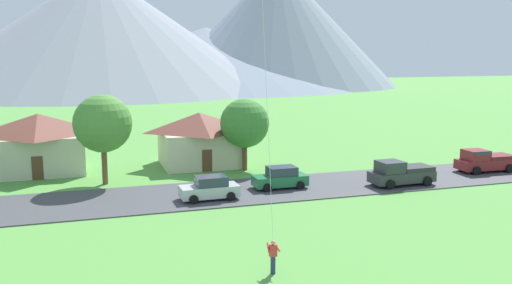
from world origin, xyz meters
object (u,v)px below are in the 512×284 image
at_px(pickup_truck_maroon_east_side, 484,161).
at_px(tree_left_of_center, 103,124).
at_px(pickup_truck_charcoal_west_side, 400,173).
at_px(parked_car_silver_mid_east, 210,188).
at_px(house_leftmost, 199,138).
at_px(house_left_center, 39,142).
at_px(parked_car_green_mid_west, 280,178).
at_px(tree_center, 245,123).

bearing_deg(pickup_truck_maroon_east_side, tree_left_of_center, 170.10).
relative_size(pickup_truck_charcoal_west_side, pickup_truck_maroon_east_side, 1.00).
bearing_deg(pickup_truck_charcoal_west_side, parked_car_silver_mid_east, 178.54).
bearing_deg(parked_car_silver_mid_east, house_leftmost, 81.40).
bearing_deg(house_left_center, tree_left_of_center, -51.39).
xyz_separation_m(house_leftmost, house_left_center, (-14.20, 1.36, 0.12)).
relative_size(house_left_center, tree_left_of_center, 1.15).
bearing_deg(pickup_truck_charcoal_west_side, house_leftmost, 136.13).
relative_size(house_leftmost, parked_car_green_mid_west, 1.80).
bearing_deg(tree_center, house_leftmost, 133.60).
bearing_deg(tree_center, parked_car_green_mid_west, -84.64).
bearing_deg(parked_car_green_mid_west, house_leftmost, 110.42).
distance_m(house_left_center, pickup_truck_maroon_east_side, 39.64).
xyz_separation_m(tree_center, parked_car_silver_mid_east, (-5.32, -9.06, -3.41)).
height_order(parked_car_green_mid_west, pickup_truck_maroon_east_side, pickup_truck_maroon_east_side).
bearing_deg(parked_car_green_mid_west, parked_car_silver_mid_east, -164.95).
height_order(tree_left_of_center, tree_center, tree_left_of_center).
bearing_deg(tree_left_of_center, house_left_center, 128.61).
relative_size(house_leftmost, pickup_truck_charcoal_west_side, 1.44).
height_order(house_leftmost, parked_car_silver_mid_east, house_leftmost).
height_order(parked_car_silver_mid_east, pickup_truck_maroon_east_side, pickup_truck_maroon_east_side).
height_order(house_leftmost, pickup_truck_maroon_east_side, house_leftmost).
bearing_deg(tree_left_of_center, pickup_truck_maroon_east_side, -9.90).
relative_size(parked_car_green_mid_west, pickup_truck_maroon_east_side, 0.80).
distance_m(pickup_truck_charcoal_west_side, pickup_truck_maroon_east_side, 10.12).
relative_size(tree_left_of_center, tree_center, 1.12).
relative_size(tree_left_of_center, pickup_truck_maroon_east_side, 1.38).
distance_m(tree_center, parked_car_green_mid_west, 8.22).
distance_m(tree_left_of_center, pickup_truck_charcoal_west_side, 24.07).
distance_m(house_leftmost, tree_left_of_center, 10.61).
distance_m(house_leftmost, pickup_truck_charcoal_west_side, 18.86).
bearing_deg(house_leftmost, house_left_center, 174.53).
relative_size(tree_left_of_center, pickup_truck_charcoal_west_side, 1.38).
xyz_separation_m(house_left_center, pickup_truck_charcoal_west_side, (27.76, -14.39, -1.64)).
height_order(parked_car_green_mid_west, pickup_truck_charcoal_west_side, pickup_truck_charcoal_west_side).
bearing_deg(pickup_truck_charcoal_west_side, house_left_center, 152.60).
bearing_deg(parked_car_silver_mid_east, pickup_truck_charcoal_west_side, -1.46).
distance_m(house_leftmost, pickup_truck_maroon_east_side, 25.91).
bearing_deg(tree_center, house_left_center, 164.35).
xyz_separation_m(house_leftmost, tree_center, (3.40, -3.57, 1.69)).
distance_m(tree_center, pickup_truck_maroon_east_side, 21.59).
bearing_deg(pickup_truck_maroon_east_side, parked_car_silver_mid_east, -176.14).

